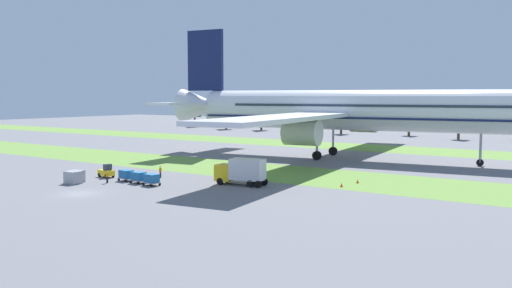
# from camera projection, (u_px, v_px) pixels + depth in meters

# --- Properties ---
(ground_plane) EXTENTS (400.00, 400.00, 0.00)m
(ground_plane) POSITION_uv_depth(u_px,v_px,m) (79.00, 194.00, 65.83)
(ground_plane) COLOR slate
(grass_strip_near) EXTENTS (320.00, 16.97, 0.01)m
(grass_strip_near) POSITION_uv_depth(u_px,v_px,m) (225.00, 168.00, 89.79)
(grass_strip_near) COLOR olive
(grass_strip_near) RESTS_ON ground
(grass_strip_far) EXTENTS (320.00, 16.97, 0.01)m
(grass_strip_far) POSITION_uv_depth(u_px,v_px,m) (343.00, 146.00, 127.61)
(grass_strip_far) COLOR olive
(grass_strip_far) RESTS_ON ground
(airliner) EXTENTS (70.77, 87.44, 25.76)m
(airliner) POSITION_uv_depth(u_px,v_px,m) (338.00, 110.00, 102.22)
(airliner) COLOR white
(airliner) RESTS_ON ground
(baggage_tug) EXTENTS (2.76, 1.65, 1.97)m
(baggage_tug) POSITION_uv_depth(u_px,v_px,m) (106.00, 172.00, 79.03)
(baggage_tug) COLOR yellow
(baggage_tug) RESTS_ON ground
(cargo_dolly_lead) EXTENTS (2.39, 1.79, 1.55)m
(cargo_dolly_lead) POSITION_uv_depth(u_px,v_px,m) (126.00, 174.00, 75.65)
(cargo_dolly_lead) COLOR #A3A3A8
(cargo_dolly_lead) RESTS_ON ground
(cargo_dolly_second) EXTENTS (2.39, 1.79, 1.55)m
(cargo_dolly_second) POSITION_uv_depth(u_px,v_px,m) (139.00, 176.00, 73.71)
(cargo_dolly_second) COLOR #A3A3A8
(cargo_dolly_second) RESTS_ON ground
(cargo_dolly_third) EXTENTS (2.39, 1.79, 1.55)m
(cargo_dolly_third) POSITION_uv_depth(u_px,v_px,m) (152.00, 179.00, 71.77)
(cargo_dolly_third) COLOR #A3A3A8
(cargo_dolly_third) RESTS_ON ground
(catering_truck) EXTENTS (7.24, 3.43, 3.58)m
(catering_truck) POSITION_uv_depth(u_px,v_px,m) (241.00, 171.00, 72.01)
(catering_truck) COLOR yellow
(catering_truck) RESTS_ON ground
(ground_crew_marshaller) EXTENTS (0.50, 0.36, 1.74)m
(ground_crew_marshaller) POSITION_uv_depth(u_px,v_px,m) (160.00, 171.00, 78.64)
(ground_crew_marshaller) COLOR black
(ground_crew_marshaller) RESTS_ON ground
(ground_crew_loader) EXTENTS (0.36, 0.52, 1.74)m
(ground_crew_loader) POSITION_uv_depth(u_px,v_px,m) (107.00, 176.00, 73.83)
(ground_crew_loader) COLOR black
(ground_crew_loader) RESTS_ON ground
(uld_container_0) EXTENTS (2.06, 1.68, 1.68)m
(uld_container_0) POSITION_uv_depth(u_px,v_px,m) (73.00, 177.00, 73.38)
(uld_container_0) COLOR #A3A3A8
(uld_container_0) RESTS_ON ground
(uld_container_1) EXTENTS (2.12, 1.76, 1.64)m
(uld_container_1) POSITION_uv_depth(u_px,v_px,m) (76.00, 176.00, 74.56)
(uld_container_1) COLOR #A3A3A8
(uld_container_1) RESTS_ON ground
(taxiway_marker_0) EXTENTS (0.44, 0.44, 0.53)m
(taxiway_marker_0) POSITION_uv_depth(u_px,v_px,m) (358.00, 181.00, 73.77)
(taxiway_marker_0) COLOR orange
(taxiway_marker_0) RESTS_ON ground
(taxiway_marker_1) EXTENTS (0.44, 0.44, 0.53)m
(taxiway_marker_1) POSITION_uv_depth(u_px,v_px,m) (342.00, 185.00, 70.64)
(taxiway_marker_1) COLOR orange
(taxiway_marker_1) RESTS_ON ground
(distant_tree_line) EXTENTS (164.62, 10.90, 11.99)m
(distant_tree_line) POSITION_uv_depth(u_px,v_px,m) (376.00, 113.00, 162.74)
(distant_tree_line) COLOR #4C3823
(distant_tree_line) RESTS_ON ground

